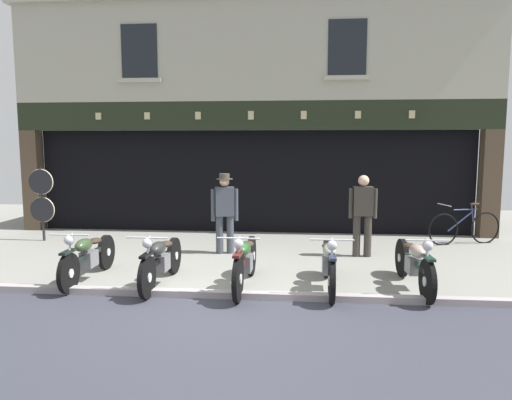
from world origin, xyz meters
name	(u,v)px	position (x,y,z in m)	size (l,w,h in m)	color
ground	(201,328)	(0.00, -0.98, -0.04)	(23.99, 22.00, 0.18)	gray
shop_facade	(258,165)	(0.00, 7.04, 1.65)	(12.29, 4.42, 5.91)	black
motorcycle_left	(88,256)	(-2.26, 0.75, 0.42)	(0.62, 2.03, 0.90)	black
motorcycle_center_left	(161,260)	(-0.98, 0.60, 0.42)	(0.62, 2.00, 0.91)	black
motorcycle_center	(245,261)	(0.37, 0.60, 0.44)	(0.62, 2.09, 0.93)	black
motorcycle_center_right	(329,262)	(1.68, 0.64, 0.43)	(0.62, 2.00, 0.92)	black
motorcycle_right	(414,262)	(3.00, 0.76, 0.43)	(0.62, 2.05, 0.92)	black
salesman_left	(225,210)	(-0.32, 2.89, 0.91)	(0.55, 0.34, 1.66)	#3D424C
shopkeeper_center	(363,212)	(2.48, 2.88, 0.91)	(0.56, 0.25, 1.64)	#38332D
tyre_sign_pole	(42,197)	(-4.75, 3.77, 1.04)	(0.60, 0.06, 1.71)	#232328
advert_board_near	(343,158)	(2.29, 5.40, 1.89)	(0.83, 0.03, 0.89)	beige
advert_board_far	(380,158)	(3.20, 5.40, 1.91)	(0.81, 0.03, 1.03)	beige
leaning_bicycle	(465,227)	(4.94, 4.28, 0.39)	(1.73, 0.67, 0.96)	black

